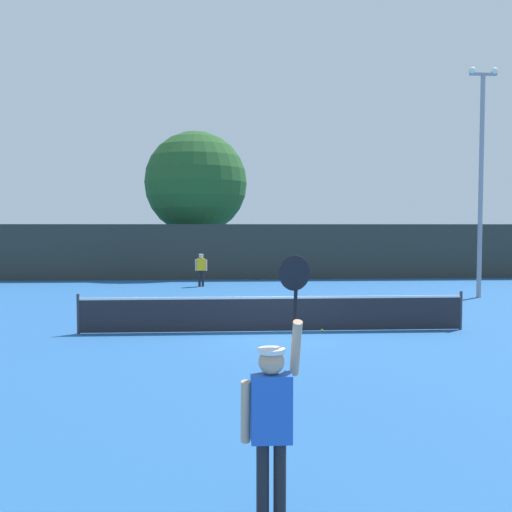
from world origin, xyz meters
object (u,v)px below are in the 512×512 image
object	(u,v)px
player_receiving	(201,267)
parked_car_mid	(408,259)
large_tree	(196,183)
parked_car_near	(189,260)
player_serving	(272,410)
tennis_ball	(322,330)
light_pole	(481,169)

from	to	relation	value
player_receiving	parked_car_mid	distance (m)	15.38
large_tree	parked_car_near	bearing A→B (deg)	109.41
player_serving	tennis_ball	world-z (taller)	player_serving
tennis_ball	parked_car_mid	xyz separation A→B (m)	(9.13, 20.26, 0.74)
player_serving	player_receiving	xyz separation A→B (m)	(-1.46, 21.86, -0.22)
player_receiving	tennis_ball	size ratio (longest dim) A/B	22.78
tennis_ball	large_tree	xyz separation A→B (m)	(-4.27, 18.79, 5.40)
player_serving	parked_car_mid	size ratio (longest dim) A/B	0.60
light_pole	large_tree	size ratio (longest dim) A/B	1.08
player_serving	parked_car_near	bearing A→B (deg)	94.74
player_serving	large_tree	size ratio (longest dim) A/B	0.31
player_serving	light_pole	world-z (taller)	light_pole
large_tree	player_serving	bearing A→B (deg)	-86.02
player_receiving	parked_car_mid	size ratio (longest dim) A/B	0.36
tennis_ball	parked_car_mid	world-z (taller)	parked_car_mid
player_receiving	parked_car_near	world-z (taller)	parked_car_near
player_receiving	parked_car_near	distance (m)	8.47
tennis_ball	large_tree	size ratio (longest dim) A/B	0.01
player_serving	player_receiving	world-z (taller)	player_serving
light_pole	parked_car_near	world-z (taller)	light_pole
player_receiving	tennis_ball	xyz separation A→B (m)	(3.72, -11.81, -0.91)
light_pole	player_receiving	bearing A→B (deg)	156.77
tennis_ball	parked_car_near	world-z (taller)	parked_car_near
player_serving	tennis_ball	bearing A→B (deg)	77.32
player_serving	light_pole	size ratio (longest dim) A/B	0.28
player_receiving	tennis_ball	bearing A→B (deg)	107.48
player_receiving	light_pole	xyz separation A→B (m)	(11.33, -4.87, 4.21)
player_receiving	light_pole	world-z (taller)	light_pole
tennis_ball	parked_car_near	size ratio (longest dim) A/B	0.02
tennis_ball	parked_car_near	bearing A→B (deg)	103.27
large_tree	parked_car_mid	bearing A→B (deg)	6.27
tennis_ball	parked_car_near	distance (m)	20.78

